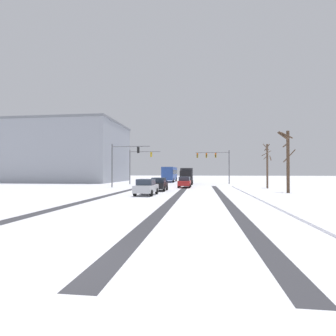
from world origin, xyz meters
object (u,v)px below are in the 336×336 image
object	(u,v)px
bare_tree_sidewalk_mid	(288,158)
traffic_signal_far_left	(138,161)
car_black_second	(159,184)
bare_tree_sidewalk_far	(267,164)
bus_oncoming	(170,173)
box_truck_delivery	(187,176)
traffic_signal_near_left	(122,158)
office_building_far_left_block	(68,153)
car_red_lead	(185,182)
traffic_signal_far_right	(216,159)
car_silver_third	(146,187)

from	to	relation	value
bare_tree_sidewalk_mid	traffic_signal_far_left	bearing A→B (deg)	140.35
car_black_second	bare_tree_sidewalk_far	xyz separation A→B (m)	(14.18, 5.57, 2.52)
bus_oncoming	car_black_second	bearing A→B (deg)	-85.84
box_truck_delivery	traffic_signal_near_left	bearing A→B (deg)	-128.63
car_black_second	bus_oncoming	bearing A→B (deg)	94.16
office_building_far_left_block	box_truck_delivery	bearing A→B (deg)	-18.58
car_red_lead	office_building_far_left_block	bearing A→B (deg)	145.32
car_red_lead	bus_oncoming	bearing A→B (deg)	102.47
bare_tree_sidewalk_far	traffic_signal_near_left	bearing A→B (deg)	178.45
bus_oncoming	bare_tree_sidewalk_mid	world-z (taller)	bare_tree_sidewalk_mid
traffic_signal_far_right	car_black_second	bearing A→B (deg)	-111.34
traffic_signal_far_right	bus_oncoming	xyz separation A→B (m)	(-10.01, 8.36, -2.81)
traffic_signal_far_right	car_red_lead	distance (m)	14.86
box_truck_delivery	office_building_far_left_block	size ratio (longest dim) A/B	0.29
car_silver_third	bare_tree_sidewalk_far	distance (m)	18.80
box_truck_delivery	bare_tree_sidewalk_mid	size ratio (longest dim) A/B	1.07
traffic_signal_far_right	office_building_far_left_block	world-z (taller)	office_building_far_left_block
car_red_lead	car_black_second	distance (m)	7.46
car_red_lead	traffic_signal_near_left	bearing A→B (deg)	-174.95
office_building_far_left_block	traffic_signal_far_right	bearing A→B (deg)	-11.17
traffic_signal_far_left	box_truck_delivery	size ratio (longest dim) A/B	0.87
bus_oncoming	bare_tree_sidewalk_mid	size ratio (longest dim) A/B	1.59
bare_tree_sidewalk_far	office_building_far_left_block	xyz separation A→B (m)	(-40.51, 21.48, 3.54)
car_black_second	bare_tree_sidewalk_far	distance (m)	15.44
traffic_signal_near_left	car_black_second	xyz separation A→B (m)	(6.54, -6.13, -3.60)
bare_tree_sidewalk_mid	bus_oncoming	bearing A→B (deg)	119.23
traffic_signal_near_left	traffic_signal_far_left	world-z (taller)	same
bus_oncoming	bare_tree_sidewalk_mid	bearing A→B (deg)	-60.77
traffic_signal_near_left	car_red_lead	distance (m)	9.96
bus_oncoming	traffic_signal_near_left	bearing A→B (deg)	-101.20
car_red_lead	office_building_far_left_block	world-z (taller)	office_building_far_left_block
bus_oncoming	bare_tree_sidewalk_far	distance (m)	28.26
bare_tree_sidewalk_mid	office_building_far_left_block	distance (m)	50.00
bus_oncoming	box_truck_delivery	size ratio (longest dim) A/B	1.48
traffic_signal_far_right	bare_tree_sidewalk_mid	distance (m)	22.69
bare_tree_sidewalk_mid	car_red_lead	bearing A→B (deg)	145.28
bus_oncoming	office_building_far_left_block	world-z (taller)	office_building_far_left_block
traffic_signal_near_left	car_silver_third	size ratio (longest dim) A/B	1.56
traffic_signal_near_left	car_red_lead	world-z (taller)	traffic_signal_near_left
bus_oncoming	box_truck_delivery	distance (m)	12.15
traffic_signal_far_left	box_truck_delivery	world-z (taller)	traffic_signal_far_left
box_truck_delivery	bare_tree_sidewalk_far	size ratio (longest dim) A/B	1.20
car_black_second	traffic_signal_far_left	bearing A→B (deg)	111.96
bare_tree_sidewalk_far	traffic_signal_far_right	bearing A→B (deg)	113.02
car_red_lead	bare_tree_sidewalk_mid	world-z (taller)	bare_tree_sidewalk_mid
office_building_far_left_block	traffic_signal_far_left	bearing A→B (deg)	-28.59
car_black_second	bare_tree_sidewalk_far	bearing A→B (deg)	21.46
car_red_lead	bus_oncoming	xyz separation A→B (m)	(-4.80, 21.69, 1.18)
car_red_lead	bus_oncoming	size ratio (longest dim) A/B	0.37
traffic_signal_far_right	car_silver_third	xyz separation A→B (m)	(-8.23, -26.42, -3.99)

